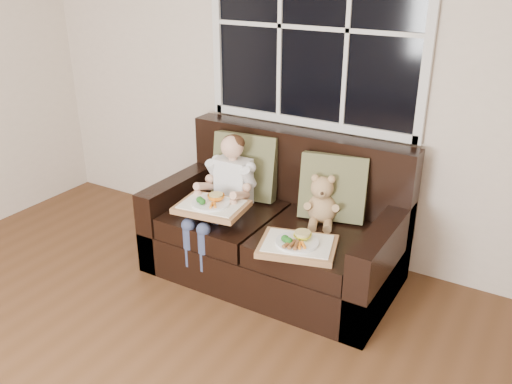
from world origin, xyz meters
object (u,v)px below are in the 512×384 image
Objects in this scene: child at (226,186)px; tray_right at (298,245)px; loveseat at (277,232)px; tray_left at (212,205)px; teddy_bear at (321,203)px.

child is 1.48× the size of tray_right.
loveseat is 0.53m from tray_right.
loveseat is 0.49m from child.
loveseat reaches higher than tray_left.
child reaches higher than tray_left.
tray_left is at bearing -81.97° from child.
teddy_bear is 0.65× the size of tray_right.
child is 0.67m from teddy_bear.
tray_left is at bearing 160.88° from tray_right.
tray_left is 0.89× the size of tray_right.
teddy_bear reaches higher than tray_left.
tray_left is at bearing -133.70° from loveseat.
teddy_bear is at bearing 8.79° from loveseat.
child is at bearing 90.62° from tray_left.
loveseat is at bearing 38.89° from tray_left.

